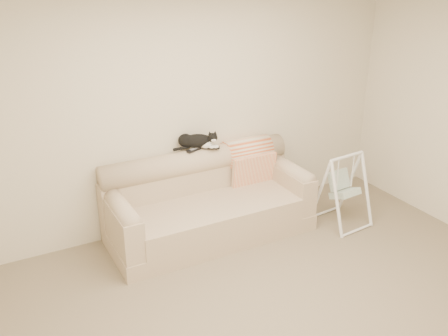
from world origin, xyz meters
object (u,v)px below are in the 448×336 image
at_px(tuxedo_cat, 197,141).
at_px(remote_a, 194,150).
at_px(sofa, 207,204).
at_px(baby_swing, 343,189).
at_px(remote_b, 212,148).

bearing_deg(tuxedo_cat, remote_a, -149.29).
xyz_separation_m(sofa, tuxedo_cat, (0.01, 0.26, 0.64)).
xyz_separation_m(remote_a, baby_swing, (1.49, -0.76, -0.49)).
height_order(sofa, remote_b, remote_b).
height_order(remote_a, remote_b, remote_a).
bearing_deg(baby_swing, remote_a, 153.04).
height_order(remote_a, baby_swing, remote_a).
distance_m(remote_a, baby_swing, 1.74).
xyz_separation_m(sofa, remote_a, (-0.04, 0.23, 0.56)).
bearing_deg(remote_b, sofa, -129.34).
height_order(remote_a, tuxedo_cat, tuxedo_cat).
bearing_deg(baby_swing, sofa, 160.12).
bearing_deg(sofa, tuxedo_cat, 87.66).
distance_m(sofa, baby_swing, 1.54).
relative_size(remote_a, tuxedo_cat, 0.38).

